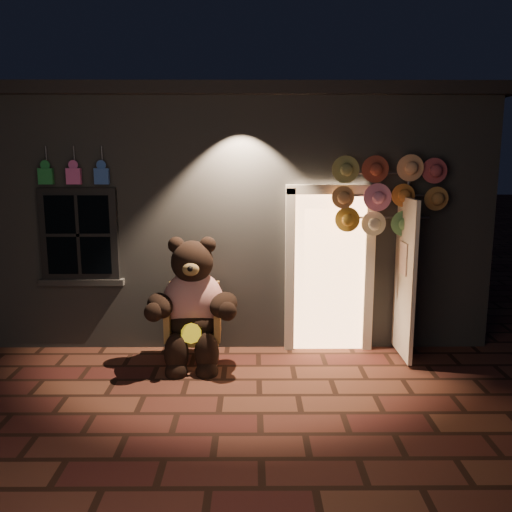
{
  "coord_description": "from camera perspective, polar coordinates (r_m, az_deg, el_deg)",
  "views": [
    {
      "loc": [
        0.35,
        -5.49,
        2.57
      ],
      "look_at": [
        0.38,
        1.0,
        1.35
      ],
      "focal_mm": 38.0,
      "sensor_mm": 36.0,
      "label": 1
    }
  ],
  "objects": [
    {
      "name": "wicker_armchair",
      "position": [
        6.91,
        -6.54,
        -6.99
      ],
      "size": [
        0.69,
        0.63,
        0.97
      ],
      "rotation": [
        0.0,
        0.0,
        0.03
      ],
      "color": "olive",
      "rests_on": "ground"
    },
    {
      "name": "shop_building",
      "position": [
        9.52,
        -2.43,
        5.6
      ],
      "size": [
        7.3,
        5.95,
        3.51
      ],
      "color": "slate",
      "rests_on": "ground"
    },
    {
      "name": "ground",
      "position": [
        6.07,
        -3.7,
        -14.43
      ],
      "size": [
        60.0,
        60.0,
        0.0
      ],
      "primitive_type": "plane",
      "color": "brown",
      "rests_on": "ground"
    },
    {
      "name": "teddy_bear",
      "position": [
        6.72,
        -6.68,
        -5.23
      ],
      "size": [
        1.22,
        0.96,
        1.68
      ],
      "rotation": [
        0.0,
        0.0,
        0.03
      ],
      "color": "#AC1C12",
      "rests_on": "ground"
    },
    {
      "name": "hat_rack",
      "position": [
        6.99,
        13.61,
        6.17
      ],
      "size": [
        1.44,
        0.22,
        2.55
      ],
      "color": "#59595E",
      "rests_on": "ground"
    }
  ]
}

